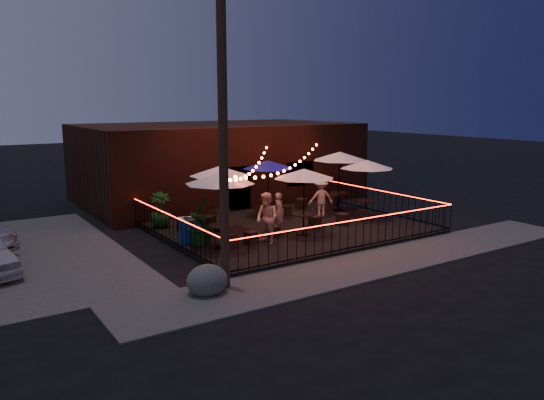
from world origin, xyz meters
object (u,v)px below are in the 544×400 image
Objects in this scene: utility_pole at (223,146)px; cafe_table_3 at (268,165)px; cafe_table_4 at (367,165)px; cooler at (189,230)px; cafe_table_5 at (340,157)px; cafe_table_0 at (220,179)px; boulder at (207,281)px; cafe_table_1 at (219,172)px; cafe_table_2 at (304,175)px.

utility_pole is 2.68× the size of cafe_table_3.
cafe_table_4 reaches higher than cooler.
cafe_table_4 is 1.86m from cafe_table_5.
cafe_table_0 is at bearing 64.04° from utility_pole.
cafe_table_4 is 0.89× the size of cafe_table_5.
cafe_table_3 is 3.51m from cafe_table_5.
boulder is (-9.80, -4.29, -2.07)m from cafe_table_4.
cafe_table_0 is at bearing -160.59° from cafe_table_5.
cafe_table_0 is at bearing -173.76° from cafe_table_4.
cafe_table_5 reaches higher than cafe_table_3.
cafe_table_4 is at bearing -12.28° from cafe_table_1.
cafe_table_5 is (3.42, -0.76, 0.24)m from cafe_table_3.
cafe_table_4 is (7.54, 0.82, -0.09)m from cafe_table_0.
cafe_table_4 is at bearing 6.24° from cafe_table_0.
cafe_table_3 is (5.78, 6.72, -1.58)m from utility_pole.
cafe_table_1 is 1.06× the size of cafe_table_4.
cafe_table_3 is at bearing 49.33° from utility_pole.
cafe_table_3 is 0.94× the size of cafe_table_5.
boulder is at bearing -120.88° from cafe_table_1.
cafe_table_5 is (7.60, 2.68, 0.10)m from cafe_table_0.
cafe_table_0 reaches higher than cafe_table_3.
cafe_table_5 is 3.14× the size of boulder.
utility_pole reaches higher than boulder.
cooler is at bearing 77.95° from utility_pole.
cooler is at bearing -170.14° from cafe_table_5.
cafe_table_1 reaches higher than cafe_table_3.
boulder is at bearing -132.98° from cafe_table_3.
utility_pole is 3.67m from boulder.
boulder is (-9.86, -6.14, -2.26)m from cafe_table_5.
cafe_table_2 is (2.39, -2.27, -0.03)m from cafe_table_1.
cafe_table_1 is (1.14, 2.22, -0.07)m from cafe_table_0.
utility_pole reaches higher than cafe_table_0.
cafe_table_5 is (0.06, 1.85, 0.19)m from cafe_table_4.
utility_pole is 3.93m from cafe_table_0.
cooler is (-4.81, -2.19, -1.80)m from cafe_table_3.
cafe_table_2 is 4.10m from cafe_table_4.
cafe_table_3 is (3.03, 1.22, -0.07)m from cafe_table_1.
cafe_table_5 reaches higher than cafe_table_4.
utility_pole is at bearing -147.77° from cafe_table_2.
cafe_table_3 is at bearing 47.02° from boulder.
utility_pole is 9.00m from cafe_table_3.
cafe_table_5 reaches higher than cafe_table_1.
cafe_table_0 is 5.41m from cafe_table_3.
cafe_table_1 is 3.27m from cafe_table_3.
cafe_table_5 is at bearing 4.08° from cafe_table_1.
cafe_table_1 is 0.94× the size of cafe_table_5.
cafe_table_0 reaches higher than cafe_table_4.
cafe_table_1 is at bearing 62.73° from cafe_table_0.
utility_pole is 2.51× the size of cafe_table_5.
utility_pole is at bearing -155.79° from cafe_table_4.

